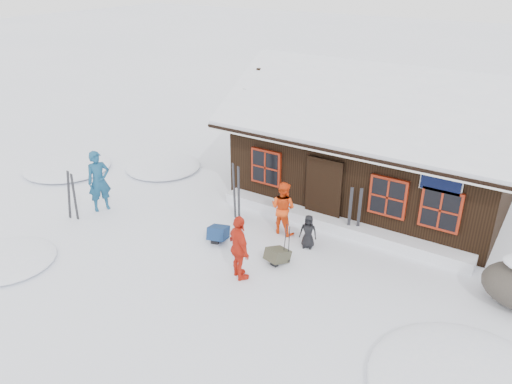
# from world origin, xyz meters

# --- Properties ---
(ground) EXTENTS (120.00, 120.00, 0.00)m
(ground) POSITION_xyz_m (0.00, 0.00, 0.00)
(ground) COLOR white
(ground) RESTS_ON ground
(mountain_hut) EXTENTS (8.90, 6.09, 4.42)m
(mountain_hut) POSITION_xyz_m (1.50, 4.98, 1.58)
(mountain_hut) COLOR black
(mountain_hut) RESTS_ON ground
(snow_drift) EXTENTS (7.60, 0.60, 0.35)m
(snow_drift) POSITION_xyz_m (1.50, 2.25, 0.17)
(snow_drift) COLOR white
(snow_drift) RESTS_ON ground
(snow_mounds) EXTENTS (20.60, 13.20, 0.48)m
(snow_mounds) POSITION_xyz_m (1.65, 1.86, 0.00)
(snow_mounds) COLOR white
(snow_mounds) RESTS_ON ground
(skier_teal) EXTENTS (0.72, 0.84, 1.94)m
(skier_teal) POSITION_xyz_m (-5.32, -0.55, 0.97)
(skier_teal) COLOR navy
(skier_teal) RESTS_ON ground
(skier_orange_left) EXTENTS (0.80, 0.64, 1.58)m
(skier_orange_left) POSITION_xyz_m (0.20, 1.28, 0.79)
(skier_orange_left) COLOR #F54711
(skier_orange_left) RESTS_ON ground
(skier_orange_right) EXTENTS (1.07, 0.88, 1.70)m
(skier_orange_right) POSITION_xyz_m (0.45, -1.26, 0.85)
(skier_orange_right) COLOR red
(skier_orange_right) RESTS_ON ground
(skier_crouched) EXTENTS (0.54, 0.43, 0.97)m
(skier_crouched) POSITION_xyz_m (1.19, 0.95, 0.48)
(skier_crouched) COLOR black
(skier_crouched) RESTS_ON ground
(ski_pair_left) EXTENTS (0.53, 0.12, 1.62)m
(ski_pair_left) POSITION_xyz_m (-5.50, -1.47, 0.76)
(ski_pair_left) COLOR black
(ski_pair_left) RESTS_ON ground
(ski_pair_mid) EXTENTS (0.41, 0.24, 1.84)m
(ski_pair_mid) POSITION_xyz_m (-1.35, 1.19, 0.87)
(ski_pair_mid) COLOR black
(ski_pair_mid) RESTS_ON ground
(ski_pair_right) EXTENTS (0.34, 0.15, 1.56)m
(ski_pair_right) POSITION_xyz_m (1.99, 2.20, 0.73)
(ski_pair_right) COLOR black
(ski_pair_right) RESTS_ON ground
(ski_poles) EXTENTS (0.21, 0.10, 1.16)m
(ski_poles) POSITION_xyz_m (1.09, -0.05, 0.54)
(ski_poles) COLOR black
(ski_poles) RESTS_ON ground
(backpack_blue) EXTENTS (0.67, 0.77, 0.35)m
(backpack_blue) POSITION_xyz_m (-1.06, -0.12, 0.17)
(backpack_blue) COLOR navy
(backpack_blue) RESTS_ON ground
(backpack_olive) EXTENTS (0.56, 0.67, 0.32)m
(backpack_olive) POSITION_xyz_m (0.90, -0.18, 0.16)
(backpack_olive) COLOR #3F3E2D
(backpack_olive) RESTS_ON ground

